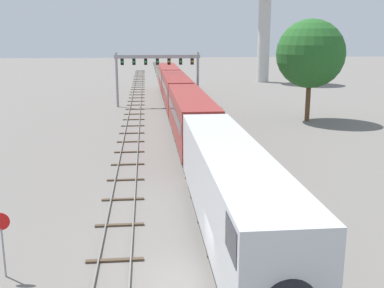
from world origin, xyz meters
TOP-DOWN VIEW (x-y plane):
  - ground_plane at (0.00, 0.00)m, footprint 400.00×400.00m
  - track_main at (2.00, 60.00)m, footprint 2.60×200.00m
  - track_near at (-3.50, 40.00)m, footprint 2.60×160.00m
  - passenger_train at (2.00, 33.75)m, footprint 3.04×80.42m
  - signal_gantry at (-0.25, 48.83)m, footprint 12.10×0.49m
  - stop_sign at (-8.00, 1.08)m, footprint 0.76×0.08m
  - trackside_tree_left at (17.16, 35.51)m, footprint 7.95×7.95m

SIDE VIEW (x-z plane):
  - ground_plane at x=0.00m, z-range 0.00..0.00m
  - track_main at x=2.00m, z-range -0.01..0.15m
  - track_near at x=-3.50m, z-range -0.01..0.15m
  - stop_sign at x=-8.00m, z-range 0.43..3.31m
  - passenger_train at x=2.00m, z-range 0.20..5.00m
  - signal_gantry at x=-0.25m, z-range 1.85..9.50m
  - trackside_tree_left at x=17.16m, z-range 1.93..13.78m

